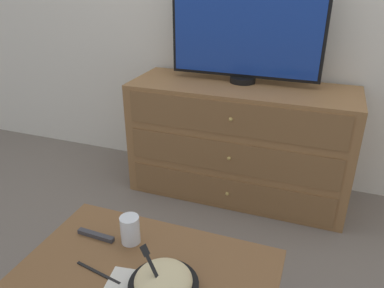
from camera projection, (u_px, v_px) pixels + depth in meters
name	position (u px, v px, depth m)	size (l,w,h in m)	color
ground_plane	(254.00, 173.00, 2.91)	(12.00, 12.00, 0.00)	#70665B
dresser	(239.00, 142.00, 2.52)	(1.44, 0.53, 0.77)	olive
tv	(246.00, 25.00, 2.28)	(0.96, 0.17, 0.70)	black
coffee_table	(149.00, 283.00, 1.37)	(0.91, 0.53, 0.48)	brown
takeout_bowl	(163.00, 283.00, 1.23)	(0.23, 0.23, 0.18)	black
drink_cup	(130.00, 231.00, 1.45)	(0.08, 0.08, 0.11)	#9E6638
napkin	(129.00, 288.00, 1.25)	(0.19, 0.19, 0.00)	silver
knife	(98.00, 273.00, 1.32)	(0.20, 0.05, 0.01)	black
remote_control	(96.00, 235.00, 1.49)	(0.16, 0.03, 0.02)	#38383D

